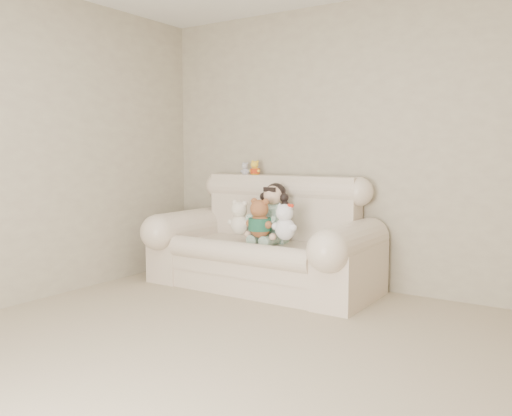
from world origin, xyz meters
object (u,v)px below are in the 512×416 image
object	(u,v)px
cream_teddy	(240,214)
sofa	(262,233)
white_cat	(285,218)
brown_teddy	(260,214)
seated_child	(273,212)

from	to	relation	value
cream_teddy	sofa	bearing A→B (deg)	46.81
white_cat	cream_teddy	xyz separation A→B (m)	(-0.49, 0.02, -0.00)
sofa	brown_teddy	xyz separation A→B (m)	(0.08, -0.16, 0.19)
sofa	brown_teddy	distance (m)	0.26
seated_child	sofa	bearing A→B (deg)	-140.95
seated_child	cream_teddy	size ratio (longest dim) A/B	1.51
sofa	seated_child	size ratio (longest dim) A/B	3.77
sofa	cream_teddy	size ratio (longest dim) A/B	5.69
sofa	cream_teddy	distance (m)	0.26
seated_child	brown_teddy	size ratio (longest dim) A/B	1.37
white_cat	seated_child	bearing A→B (deg)	143.36
seated_child	cream_teddy	distance (m)	0.31
sofa	white_cat	size ratio (longest dim) A/B	5.59
seated_child	cream_teddy	bearing A→B (deg)	-145.91
seated_child	white_cat	xyz separation A→B (m)	(0.26, -0.23, -0.01)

